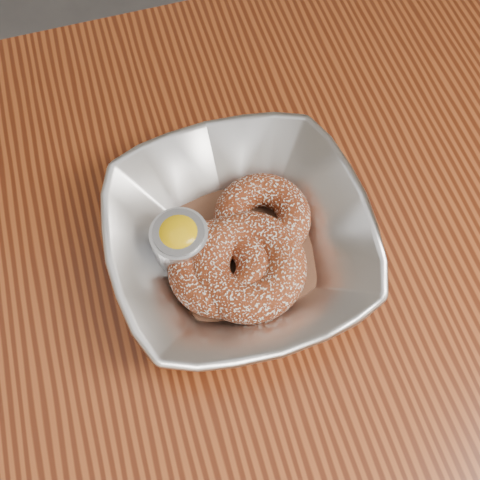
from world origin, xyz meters
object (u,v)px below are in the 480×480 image
object	(u,v)px
donut_extra	(220,267)
ramekin	(180,241)
serving_bowl	(240,240)
donut_front	(247,266)
table	(205,352)
donut_back	(262,217)

from	to	relation	value
donut_extra	ramekin	distance (m)	0.04
serving_bowl	donut_front	distance (m)	0.03
donut_extra	ramekin	world-z (taller)	ramekin
table	ramekin	xyz separation A→B (m)	(0.00, 0.07, 0.13)
donut_front	ramekin	world-z (taller)	ramekin
donut_front	table	bearing A→B (deg)	-150.28
table	donut_extra	bearing A→B (deg)	50.52
donut_back	ramekin	xyz separation A→B (m)	(-0.08, -0.01, 0.01)
donut_back	donut_front	bearing A→B (deg)	-122.29
donut_back	donut_extra	distance (m)	0.06
ramekin	donut_back	bearing A→B (deg)	3.78
donut_back	donut_front	size ratio (longest dim) A/B	0.86
donut_extra	ramekin	bearing A→B (deg)	130.76
donut_back	donut_front	xyz separation A→B (m)	(-0.03, -0.04, 0.00)
donut_extra	donut_back	bearing A→B (deg)	36.26
table	donut_front	world-z (taller)	donut_front
donut_front	donut_extra	distance (m)	0.02
donut_extra	ramekin	xyz separation A→B (m)	(-0.03, 0.03, 0.01)
donut_front	donut_extra	world-z (taller)	donut_front
table	donut_extra	size ratio (longest dim) A/B	12.71
table	ramekin	size ratio (longest dim) A/B	22.97
table	donut_back	size ratio (longest dim) A/B	13.17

